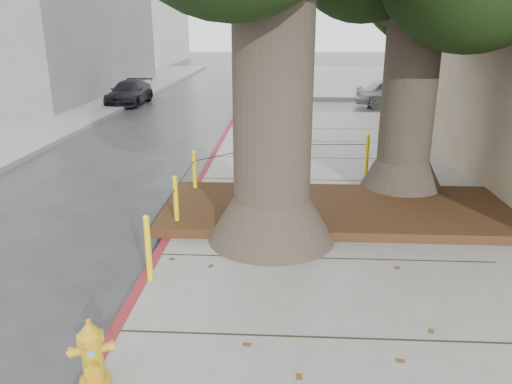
% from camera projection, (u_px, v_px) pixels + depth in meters
% --- Properties ---
extents(ground, '(140.00, 140.00, 0.00)m').
position_uv_depth(ground, '(291.00, 348.00, 5.58)').
color(ground, '#28282B').
rests_on(ground, ground).
extents(sidewalk_far, '(16.00, 20.00, 0.15)m').
position_uv_depth(sidewalk_far, '(375.00, 79.00, 33.67)').
color(sidewalk_far, slate).
rests_on(sidewalk_far, ground).
extents(curb_red, '(0.14, 26.00, 0.16)m').
position_uv_depth(curb_red, '(165.00, 245.00, 8.03)').
color(curb_red, maroon).
rests_on(curb_red, ground).
extents(planter_bed, '(6.40, 2.60, 0.16)m').
position_uv_depth(planter_bed, '(338.00, 209.00, 9.15)').
color(planter_bed, black).
rests_on(planter_bed, sidewalk_main).
extents(bollard_ring, '(3.79, 5.39, 0.95)m').
position_uv_depth(bollard_ring, '(244.00, 178.00, 9.56)').
color(bollard_ring, yellow).
rests_on(bollard_ring, sidewalk_main).
extents(fire_hydrant, '(0.37, 0.37, 0.70)m').
position_uv_depth(fire_hydrant, '(92.00, 353.00, 4.69)').
color(fire_hydrant, gold).
rests_on(fire_hydrant, sidewalk_main).
extents(car_silver, '(3.79, 1.68, 1.27)m').
position_uv_depth(car_silver, '(398.00, 93.00, 22.15)').
color(car_silver, '#A6A7AB').
rests_on(car_silver, ground).
extents(car_dark, '(1.55, 3.68, 1.06)m').
position_uv_depth(car_dark, '(129.00, 93.00, 23.05)').
color(car_dark, black).
rests_on(car_dark, ground).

